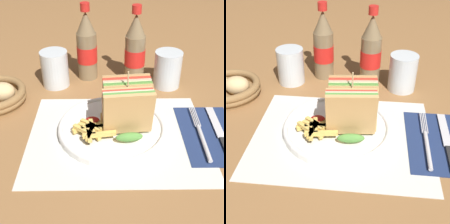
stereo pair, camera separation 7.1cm
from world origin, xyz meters
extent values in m
plane|color=olive|center=(0.00, 0.00, 0.00)|extent=(4.00, 4.00, 0.00)
cube|color=silver|center=(0.04, 0.01, 0.00)|extent=(0.40, 0.32, 0.00)
cylinder|color=white|center=(0.03, 0.03, 0.01)|extent=(0.25, 0.25, 0.01)
torus|color=white|center=(0.03, 0.03, 0.01)|extent=(0.25, 0.25, 0.01)
cube|color=tan|center=(0.06, -0.01, 0.07)|extent=(0.11, 0.04, 0.11)
cube|color=#518E3D|center=(0.06, 0.00, 0.07)|extent=(0.11, 0.04, 0.11)
cube|color=beige|center=(0.06, 0.01, 0.07)|extent=(0.11, 0.04, 0.11)
cube|color=red|center=(0.06, 0.02, 0.07)|extent=(0.11, 0.04, 0.11)
cube|color=tan|center=(0.06, 0.03, 0.07)|extent=(0.11, 0.04, 0.11)
ellipsoid|color=#518E3D|center=(0.06, -0.03, 0.03)|extent=(0.06, 0.03, 0.02)
cube|color=tan|center=(0.06, 0.02, 0.07)|extent=(0.11, 0.04, 0.11)
cube|color=#518E3D|center=(0.06, 0.03, 0.07)|extent=(0.11, 0.04, 0.11)
cube|color=beige|center=(0.06, 0.04, 0.07)|extent=(0.11, 0.04, 0.11)
cube|color=red|center=(0.06, 0.05, 0.07)|extent=(0.11, 0.04, 0.11)
cube|color=tan|center=(0.06, 0.06, 0.07)|extent=(0.11, 0.04, 0.11)
ellipsoid|color=#518E3D|center=(0.06, 0.02, 0.03)|extent=(0.06, 0.03, 0.02)
cylinder|color=tan|center=(0.06, 0.02, 0.09)|extent=(0.00, 0.00, 0.14)
cube|color=#E0B756|center=(-0.01, 0.01, 0.02)|extent=(0.04, 0.06, 0.01)
cube|color=#E0B756|center=(-0.03, 0.01, 0.02)|extent=(0.06, 0.04, 0.01)
cube|color=#E0B756|center=(-0.02, -0.01, 0.02)|extent=(0.04, 0.05, 0.01)
cube|color=#E0B756|center=(0.00, 0.03, 0.02)|extent=(0.06, 0.05, 0.01)
cube|color=#E0B756|center=(-0.02, 0.00, 0.03)|extent=(0.05, 0.03, 0.01)
cube|color=#E0B756|center=(-0.02, 0.01, 0.03)|extent=(0.05, 0.04, 0.01)
cube|color=#E0B756|center=(-0.02, 0.00, 0.03)|extent=(0.02, 0.05, 0.01)
cube|color=#E0B756|center=(0.01, 0.02, 0.03)|extent=(0.01, 0.05, 0.01)
cube|color=#E0B756|center=(-0.02, -0.02, 0.03)|extent=(0.02, 0.06, 0.01)
cube|color=#E0B756|center=(0.00, -0.02, 0.03)|extent=(0.07, 0.02, 0.01)
cube|color=#E0B756|center=(-0.02, -0.02, 0.03)|extent=(0.02, 0.06, 0.01)
cube|color=#E0B756|center=(-0.01, 0.00, 0.03)|extent=(0.06, 0.02, 0.01)
cube|color=#E0B756|center=(0.00, 0.00, 0.03)|extent=(0.06, 0.02, 0.01)
cube|color=#E0B756|center=(-0.04, -0.01, 0.03)|extent=(0.04, 0.04, 0.01)
ellipsoid|color=maroon|center=(-0.02, 0.03, 0.03)|extent=(0.04, 0.03, 0.01)
cube|color=navy|center=(0.25, 0.01, 0.00)|extent=(0.13, 0.22, 0.00)
cylinder|color=silver|center=(0.23, -0.02, 0.01)|extent=(0.01, 0.12, 0.01)
cylinder|color=silver|center=(0.22, 0.07, 0.01)|extent=(0.00, 0.08, 0.00)
cylinder|color=silver|center=(0.23, 0.07, 0.01)|extent=(0.00, 0.08, 0.00)
cylinder|color=silver|center=(0.23, 0.07, 0.01)|extent=(0.00, 0.08, 0.00)
cylinder|color=silver|center=(0.23, 0.07, 0.01)|extent=(0.00, 0.08, 0.00)
cube|color=silver|center=(0.27, 0.05, 0.01)|extent=(0.02, 0.12, 0.00)
cylinder|color=#7A6647|center=(-0.04, 0.30, 0.07)|extent=(0.06, 0.06, 0.14)
cylinder|color=red|center=(-0.04, 0.30, 0.07)|extent=(0.06, 0.06, 0.05)
cone|color=#7A6647|center=(-0.04, 0.30, 0.17)|extent=(0.05, 0.05, 0.06)
cylinder|color=red|center=(-0.04, 0.30, 0.21)|extent=(0.03, 0.03, 0.02)
cylinder|color=#7A6647|center=(0.10, 0.27, 0.07)|extent=(0.06, 0.06, 0.14)
cylinder|color=red|center=(0.10, 0.27, 0.07)|extent=(0.06, 0.06, 0.05)
cone|color=#7A6647|center=(0.10, 0.27, 0.17)|extent=(0.05, 0.05, 0.06)
cylinder|color=red|center=(0.10, 0.27, 0.21)|extent=(0.03, 0.03, 0.02)
cylinder|color=silver|center=(0.19, 0.24, 0.05)|extent=(0.08, 0.08, 0.10)
cylinder|color=silver|center=(-0.13, 0.25, 0.05)|extent=(0.08, 0.08, 0.10)
cylinder|color=black|center=(-0.13, 0.25, 0.03)|extent=(0.07, 0.07, 0.06)
ellipsoid|color=tan|center=(-0.25, 0.15, 0.04)|extent=(0.06, 0.06, 0.05)
camera|label=1|loc=(0.02, -0.54, 0.45)|focal=50.00mm
camera|label=2|loc=(0.09, -0.54, 0.45)|focal=50.00mm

